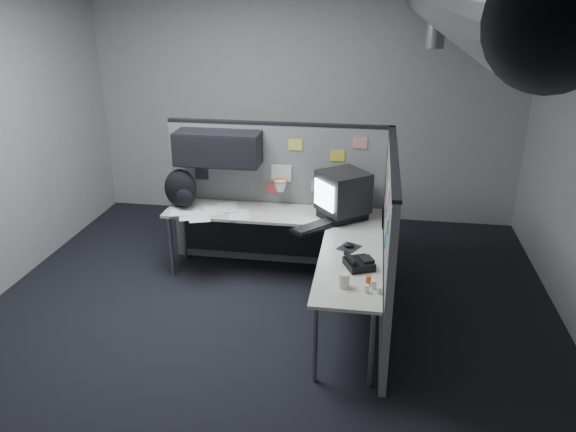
% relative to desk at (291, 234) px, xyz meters
% --- Properties ---
extents(room, '(5.62, 5.62, 3.22)m').
position_rel_desk_xyz_m(room, '(0.41, -0.70, 1.48)').
color(room, black).
rests_on(room, ground).
extents(partition_back, '(2.44, 0.42, 1.63)m').
position_rel_desk_xyz_m(partition_back, '(-0.40, 0.53, 0.38)').
color(partition_back, slate).
rests_on(partition_back, ground).
extents(partition_right, '(0.07, 2.23, 1.63)m').
position_rel_desk_xyz_m(partition_right, '(0.95, -0.49, 0.21)').
color(partition_right, slate).
rests_on(partition_right, ground).
extents(desk, '(2.31, 2.11, 0.73)m').
position_rel_desk_xyz_m(desk, '(0.00, 0.00, 0.00)').
color(desk, beige).
rests_on(desk, ground).
extents(monitor, '(0.61, 0.61, 0.50)m').
position_rel_desk_xyz_m(monitor, '(0.49, 0.24, 0.37)').
color(monitor, black).
rests_on(monitor, desk).
extents(keyboard, '(0.47, 0.49, 0.04)m').
position_rel_desk_xyz_m(keyboard, '(0.25, -0.09, 0.14)').
color(keyboard, black).
rests_on(keyboard, desk).
extents(mouse, '(0.24, 0.25, 0.04)m').
position_rel_desk_xyz_m(mouse, '(0.61, -0.48, 0.13)').
color(mouse, black).
rests_on(mouse, desk).
extents(phone, '(0.29, 0.31, 0.11)m').
position_rel_desk_xyz_m(phone, '(0.71, -0.86, 0.16)').
color(phone, black).
rests_on(phone, desk).
extents(bottles, '(0.14, 0.16, 0.08)m').
position_rel_desk_xyz_m(bottles, '(0.82, -1.22, 0.15)').
color(bottles, silver).
rests_on(bottles, desk).
extents(cup, '(0.11, 0.11, 0.12)m').
position_rel_desk_xyz_m(cup, '(0.61, -1.22, 0.18)').
color(cup, beige).
rests_on(cup, desk).
extents(papers, '(0.93, 0.67, 0.02)m').
position_rel_desk_xyz_m(papers, '(-0.91, 0.14, 0.13)').
color(papers, white).
rests_on(papers, desk).
extents(backpack, '(0.40, 0.36, 0.43)m').
position_rel_desk_xyz_m(backpack, '(-1.24, 0.26, 0.33)').
color(backpack, black).
rests_on(backpack, desk).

